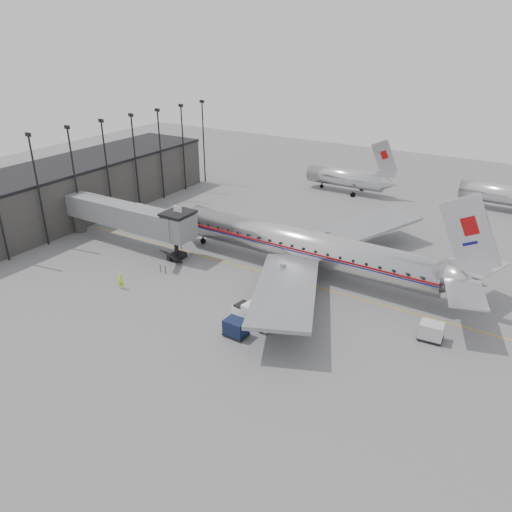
# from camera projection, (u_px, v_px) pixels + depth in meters

# --- Properties ---
(ground) EXTENTS (160.00, 160.00, 0.00)m
(ground) POSITION_uv_depth(u_px,v_px,m) (220.00, 288.00, 57.31)
(ground) COLOR slate
(ground) RESTS_ON ground
(terminal) EXTENTS (12.00, 46.00, 8.00)m
(terminal) POSITION_uv_depth(u_px,v_px,m) (81.00, 187.00, 79.53)
(terminal) COLOR #3D3A37
(terminal) RESTS_ON ground
(apron_line) EXTENTS (60.00, 0.15, 0.01)m
(apron_line) POSITION_uv_depth(u_px,v_px,m) (269.00, 274.00, 60.53)
(apron_line) COLOR gold
(apron_line) RESTS_ON ground
(jet_bridge) EXTENTS (21.00, 6.20, 7.10)m
(jet_bridge) POSITION_uv_depth(u_px,v_px,m) (133.00, 218.00, 66.32)
(jet_bridge) COLOR slate
(jet_bridge) RESTS_ON ground
(floodlight_masts) EXTENTS (0.90, 42.25, 15.25)m
(floodlight_masts) POSITION_uv_depth(u_px,v_px,m) (121.00, 162.00, 76.95)
(floodlight_masts) COLOR black
(floodlight_masts) RESTS_ON ground
(distant_aircraft_near) EXTENTS (16.39, 3.20, 10.26)m
(distant_aircraft_near) POSITION_uv_depth(u_px,v_px,m) (346.00, 177.00, 89.55)
(distant_aircraft_near) COLOR silver
(distant_aircraft_near) RESTS_ON ground
(distant_aircraft_mid) EXTENTS (16.39, 3.20, 10.26)m
(distant_aircraft_mid) POSITION_uv_depth(u_px,v_px,m) (507.00, 194.00, 80.31)
(distant_aircraft_mid) COLOR silver
(distant_aircraft_mid) RESTS_ON ground
(airliner) EXTENTS (41.45, 38.40, 13.11)m
(airliner) POSITION_uv_depth(u_px,v_px,m) (309.00, 247.00, 59.65)
(airliner) COLOR silver
(airliner) RESTS_ON ground
(service_van) EXTENTS (4.90, 2.56, 2.19)m
(service_van) POSITION_uv_depth(u_px,v_px,m) (255.00, 314.00, 49.86)
(service_van) COLOR white
(service_van) RESTS_ON ground
(baggage_cart_navy) EXTENTS (2.30, 1.79, 1.75)m
(baggage_cart_navy) POSITION_uv_depth(u_px,v_px,m) (236.00, 328.00, 48.02)
(baggage_cart_navy) COLOR #0E1938
(baggage_cart_navy) RESTS_ON ground
(baggage_cart_white) EXTENTS (2.40, 1.90, 1.79)m
(baggage_cart_white) POSITION_uv_depth(u_px,v_px,m) (431.00, 331.00, 47.43)
(baggage_cart_white) COLOR silver
(baggage_cart_white) RESTS_ON ground
(ramp_worker) EXTENTS (0.81, 0.70, 1.87)m
(ramp_worker) POSITION_uv_depth(u_px,v_px,m) (121.00, 281.00, 56.80)
(ramp_worker) COLOR #CFF21C
(ramp_worker) RESTS_ON ground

